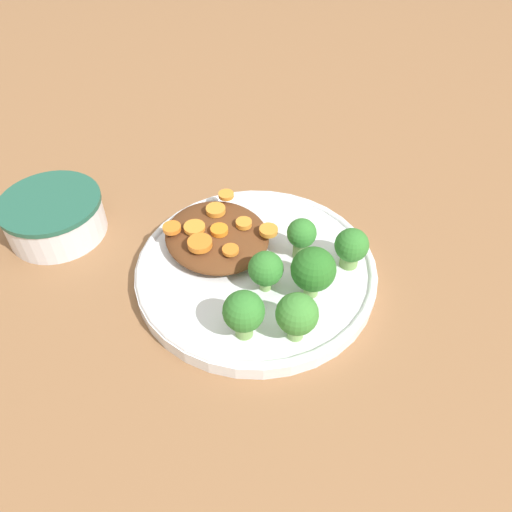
% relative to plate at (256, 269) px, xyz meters
% --- Properties ---
extents(ground_plane, '(4.00, 4.00, 0.00)m').
position_rel_plate_xyz_m(ground_plane, '(0.00, 0.00, -0.01)').
color(ground_plane, '#8C603D').
extents(plate, '(0.27, 0.27, 0.02)m').
position_rel_plate_xyz_m(plate, '(0.00, 0.00, 0.00)').
color(plate, white).
rests_on(plate, ground_plane).
extents(dip_bowl, '(0.12, 0.12, 0.05)m').
position_rel_plate_xyz_m(dip_bowl, '(0.20, 0.15, 0.02)').
color(dip_bowl, silver).
rests_on(dip_bowl, ground_plane).
extents(stew_mound, '(0.13, 0.11, 0.02)m').
position_rel_plate_xyz_m(stew_mound, '(0.05, 0.01, 0.02)').
color(stew_mound, '#5B3319').
rests_on(stew_mound, plate).
extents(broccoli_floret_0, '(0.04, 0.04, 0.05)m').
position_rel_plate_xyz_m(broccoli_floret_0, '(-0.03, 0.01, 0.03)').
color(broccoli_floret_0, '#7FA85B').
rests_on(broccoli_floret_0, plate).
extents(broccoli_floret_1, '(0.03, 0.03, 0.05)m').
position_rel_plate_xyz_m(broccoli_floret_1, '(-0.02, -0.05, 0.04)').
color(broccoli_floret_1, '#7FA85B').
rests_on(broccoli_floret_1, plate).
extents(broccoli_floret_2, '(0.04, 0.04, 0.06)m').
position_rel_plate_xyz_m(broccoli_floret_2, '(-0.07, 0.06, 0.04)').
color(broccoli_floret_2, '#759E51').
rests_on(broccoli_floret_2, plate).
extents(broccoli_floret_3, '(0.05, 0.05, 0.06)m').
position_rel_plate_xyz_m(broccoli_floret_3, '(-0.07, -0.02, 0.04)').
color(broccoli_floret_3, '#759E51').
rests_on(broccoli_floret_3, plate).
extents(broccoli_floret_4, '(0.04, 0.04, 0.05)m').
position_rel_plate_xyz_m(broccoli_floret_4, '(-0.10, 0.03, 0.04)').
color(broccoli_floret_4, '#7FA85B').
rests_on(broccoli_floret_4, plate).
extents(broccoli_floret_5, '(0.04, 0.04, 0.05)m').
position_rel_plate_xyz_m(broccoli_floret_5, '(-0.06, -0.08, 0.03)').
color(broccoli_floret_5, '#759E51').
rests_on(broccoli_floret_5, plate).
extents(carrot_slice_0, '(0.02, 0.02, 0.00)m').
position_rel_plate_xyz_m(carrot_slice_0, '(0.01, 0.02, 0.03)').
color(carrot_slice_0, orange).
rests_on(carrot_slice_0, stew_mound).
extents(carrot_slice_1, '(0.02, 0.02, 0.00)m').
position_rel_plate_xyz_m(carrot_slice_1, '(0.07, 0.04, 0.03)').
color(carrot_slice_1, orange).
rests_on(carrot_slice_1, stew_mound).
extents(carrot_slice_2, '(0.02, 0.02, 0.01)m').
position_rel_plate_xyz_m(carrot_slice_2, '(0.08, -0.00, 0.03)').
color(carrot_slice_2, orange).
rests_on(carrot_slice_2, stew_mound).
extents(carrot_slice_3, '(0.02, 0.02, 0.01)m').
position_rel_plate_xyz_m(carrot_slice_3, '(0.05, 0.02, 0.03)').
color(carrot_slice_3, orange).
rests_on(carrot_slice_3, stew_mound).
extents(carrot_slice_4, '(0.03, 0.03, 0.01)m').
position_rel_plate_xyz_m(carrot_slice_4, '(0.04, 0.04, 0.03)').
color(carrot_slice_4, orange).
rests_on(carrot_slice_4, stew_mound).
extents(carrot_slice_5, '(0.02, 0.02, 0.01)m').
position_rel_plate_xyz_m(carrot_slice_5, '(0.04, -0.01, 0.03)').
color(carrot_slice_5, orange).
rests_on(carrot_slice_5, stew_mound).
extents(carrot_slice_6, '(0.02, 0.02, 0.00)m').
position_rel_plate_xyz_m(carrot_slice_6, '(0.09, -0.03, 0.03)').
color(carrot_slice_6, orange).
rests_on(carrot_slice_6, stew_mound).
extents(carrot_slice_7, '(0.02, 0.02, 0.01)m').
position_rel_plate_xyz_m(carrot_slice_7, '(0.08, 0.06, 0.03)').
color(carrot_slice_7, orange).
rests_on(carrot_slice_7, stew_mound).
extents(carrot_slice_8, '(0.02, 0.02, 0.01)m').
position_rel_plate_xyz_m(carrot_slice_8, '(0.01, -0.03, 0.03)').
color(carrot_slice_8, orange).
rests_on(carrot_slice_8, stew_mound).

